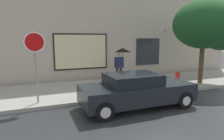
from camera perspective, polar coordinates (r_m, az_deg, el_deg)
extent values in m
plane|color=#282B2D|center=(8.14, 11.44, -9.86)|extent=(60.00, 60.00, 0.00)
cube|color=gray|center=(10.65, 2.63, -4.70)|extent=(20.00, 4.00, 0.15)
cube|color=#B2A893|center=(12.69, -2.01, 13.13)|extent=(20.00, 0.40, 7.00)
cube|color=black|center=(12.02, -8.84, 5.26)|extent=(3.21, 0.06, 2.13)
cube|color=beige|center=(11.99, -8.81, 5.25)|extent=(3.05, 0.03, 1.97)
cube|color=#262B33|center=(13.81, 10.27, 5.19)|extent=(1.80, 0.04, 1.80)
cone|color=#99999E|center=(14.47, 15.51, 10.74)|extent=(0.22, 0.24, 0.24)
cube|color=black|center=(7.66, 7.23, -6.40)|extent=(4.29, 1.70, 0.65)
cube|color=black|center=(7.44, 5.87, -2.66)|extent=(1.93, 1.49, 0.41)
cylinder|color=black|center=(9.19, 13.62, -5.64)|extent=(0.64, 0.22, 0.64)
cylinder|color=silver|center=(9.19, 13.62, -5.64)|extent=(0.35, 0.24, 0.35)
cylinder|color=black|center=(8.02, 20.10, -8.14)|extent=(0.64, 0.22, 0.64)
cylinder|color=silver|center=(8.02, 20.10, -8.14)|extent=(0.35, 0.24, 0.35)
cylinder|color=black|center=(7.85, -6.00, -7.99)|extent=(0.64, 0.22, 0.64)
cylinder|color=silver|center=(7.85, -6.00, -7.99)|extent=(0.35, 0.24, 0.35)
cylinder|color=black|center=(6.44, -2.16, -11.87)|extent=(0.64, 0.22, 0.64)
cylinder|color=silver|center=(6.44, -2.16, -11.87)|extent=(0.35, 0.24, 0.35)
cylinder|color=red|center=(10.65, 18.26, -2.83)|extent=(0.22, 0.22, 0.70)
sphere|color=#AD1814|center=(10.58, 18.35, -0.98)|extent=(0.23, 0.23, 0.23)
cylinder|color=#AD1814|center=(10.52, 18.82, -2.81)|extent=(0.09, 0.12, 0.09)
cylinder|color=#AD1814|center=(10.76, 17.72, -2.49)|extent=(0.09, 0.12, 0.09)
cylinder|color=red|center=(10.71, 18.17, -4.50)|extent=(0.30, 0.30, 0.06)
cylinder|color=black|center=(11.17, 1.51, -1.47)|extent=(0.14, 0.14, 0.83)
cylinder|color=black|center=(11.26, 2.52, -1.39)|extent=(0.14, 0.14, 0.83)
cube|color=#191E38|center=(11.10, 2.04, 2.16)|extent=(0.48, 0.22, 0.59)
sphere|color=tan|center=(11.06, 2.05, 4.25)|extent=(0.22, 0.22, 0.22)
cylinder|color=#4C4C51|center=(11.16, 3.07, 3.48)|extent=(0.02, 0.02, 0.90)
cone|color=black|center=(11.13, 3.09, 5.78)|extent=(0.91, 0.91, 0.22)
cylinder|color=#4C3823|center=(11.97, 24.26, 1.88)|extent=(0.25, 0.25, 2.25)
ellipsoid|color=#19471E|center=(11.92, 24.93, 11.80)|extent=(3.45, 2.93, 2.59)
sphere|color=#19471E|center=(12.19, 28.82, 9.41)|extent=(1.90, 1.90, 1.90)
cylinder|color=gray|center=(8.02, -20.98, 0.39)|extent=(0.07, 0.07, 2.68)
cylinder|color=white|center=(7.90, -21.39, 7.47)|extent=(0.76, 0.02, 0.76)
cylinder|color=red|center=(7.88, -21.39, 7.47)|extent=(0.66, 0.02, 0.66)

